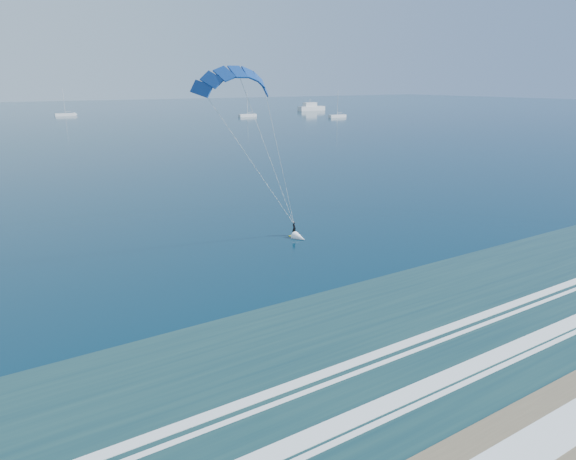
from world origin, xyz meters
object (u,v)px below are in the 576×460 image
at_px(motor_yacht, 311,107).
at_px(sailboat_4, 337,116).
at_px(kitesurfer_rig, 270,158).
at_px(sailboat_3, 247,115).
at_px(sailboat_2, 65,114).

relative_size(motor_yacht, sailboat_4, 1.36).
xyz_separation_m(kitesurfer_rig, sailboat_3, (89.76, 171.94, -8.41)).
bearing_deg(sailboat_3, sailboat_4, -39.34).
bearing_deg(sailboat_4, kitesurfer_rig, -129.78).
height_order(motor_yacht, sailboat_3, sailboat_3).
bearing_deg(motor_yacht, sailboat_3, -154.48).
xyz_separation_m(kitesurfer_rig, sailboat_4, (121.50, 145.92, -8.41)).
height_order(motor_yacht, sailboat_2, sailboat_2).
relative_size(kitesurfer_rig, motor_yacht, 1.15).
distance_m(motor_yacht, sailboat_4, 55.92).
relative_size(kitesurfer_rig, sailboat_3, 1.57).
bearing_deg(sailboat_2, sailboat_4, -37.25).
height_order(kitesurfer_rig, sailboat_2, kitesurfer_rig).
bearing_deg(sailboat_4, sailboat_3, 140.66).
relative_size(motor_yacht, sailboat_3, 1.37).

